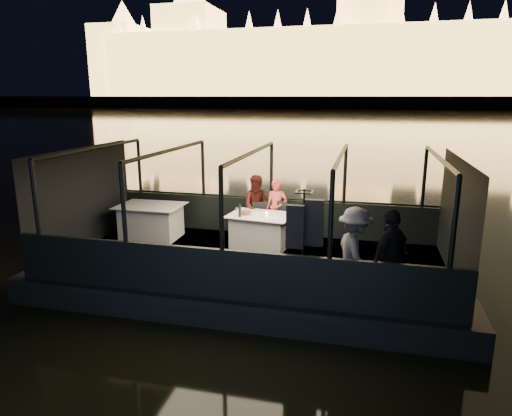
% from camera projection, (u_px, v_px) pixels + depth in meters
% --- Properties ---
extents(river_water, '(500.00, 500.00, 0.00)m').
position_uv_depth(river_water, '(357.00, 118.00, 85.38)').
color(river_water, black).
rests_on(river_water, ground).
extents(boat_hull, '(8.60, 4.40, 1.00)m').
position_uv_depth(boat_hull, '(252.00, 281.00, 9.92)').
color(boat_hull, black).
rests_on(boat_hull, river_water).
extents(boat_deck, '(8.00, 4.00, 0.04)m').
position_uv_depth(boat_deck, '(252.00, 261.00, 9.81)').
color(boat_deck, black).
rests_on(boat_deck, boat_hull).
extents(gunwale_port, '(8.00, 0.08, 0.90)m').
position_uv_depth(gunwale_port, '(271.00, 216.00, 11.58)').
color(gunwale_port, black).
rests_on(gunwale_port, boat_deck).
extents(gunwale_starboard, '(8.00, 0.08, 0.90)m').
position_uv_depth(gunwale_starboard, '(223.00, 274.00, 7.81)').
color(gunwale_starboard, black).
rests_on(gunwale_starboard, boat_deck).
extents(cabin_glass_port, '(8.00, 0.02, 1.40)m').
position_uv_depth(cabin_glass_port, '(271.00, 172.00, 11.31)').
color(cabin_glass_port, '#99B2B2').
rests_on(cabin_glass_port, gunwale_port).
extents(cabin_glass_starboard, '(8.00, 0.02, 1.40)m').
position_uv_depth(cabin_glass_starboard, '(221.00, 209.00, 7.54)').
color(cabin_glass_starboard, '#99B2B2').
rests_on(cabin_glass_starboard, gunwale_starboard).
extents(cabin_roof_glass, '(8.00, 4.00, 0.02)m').
position_uv_depth(cabin_roof_glass, '(251.00, 153.00, 9.26)').
color(cabin_roof_glass, '#99B2B2').
rests_on(cabin_roof_glass, boat_deck).
extents(end_wall_fore, '(0.02, 4.00, 2.30)m').
position_uv_depth(end_wall_fore, '(83.00, 198.00, 10.46)').
color(end_wall_fore, black).
rests_on(end_wall_fore, boat_deck).
extents(end_wall_aft, '(0.02, 4.00, 2.30)m').
position_uv_depth(end_wall_aft, '(456.00, 220.00, 8.60)').
color(end_wall_aft, black).
rests_on(end_wall_aft, boat_deck).
extents(canopy_ribs, '(8.00, 4.00, 2.30)m').
position_uv_depth(canopy_ribs, '(251.00, 208.00, 9.53)').
color(canopy_ribs, black).
rests_on(canopy_ribs, boat_deck).
extents(embankment, '(400.00, 140.00, 6.00)m').
position_uv_depth(embankment, '(366.00, 103.00, 207.76)').
color(embankment, '#423D33').
rests_on(embankment, ground).
extents(parliament_building, '(220.00, 32.00, 60.00)m').
position_uv_depth(parliament_building, '(369.00, 27.00, 168.09)').
color(parliament_building, '#F2D18C').
rests_on(parliament_building, embankment).
extents(dining_table_central, '(1.57, 1.22, 0.77)m').
position_uv_depth(dining_table_central, '(261.00, 231.00, 10.58)').
color(dining_table_central, silver).
rests_on(dining_table_central, boat_deck).
extents(dining_table_aft, '(1.58, 1.16, 0.83)m').
position_uv_depth(dining_table_aft, '(151.00, 223.00, 11.26)').
color(dining_table_aft, white).
rests_on(dining_table_aft, boat_deck).
extents(chair_port_left, '(0.47, 0.47, 0.89)m').
position_uv_depth(chair_port_left, '(259.00, 222.00, 11.06)').
color(chair_port_left, black).
rests_on(chair_port_left, boat_deck).
extents(chair_port_right, '(0.55, 0.55, 0.95)m').
position_uv_depth(chair_port_right, '(277.00, 224.00, 10.92)').
color(chair_port_right, black).
rests_on(chair_port_right, boat_deck).
extents(coat_stand, '(0.55, 0.45, 1.92)m').
position_uv_depth(coat_stand, '(303.00, 247.00, 7.80)').
color(coat_stand, black).
rests_on(coat_stand, boat_deck).
extents(person_woman_coral, '(0.54, 0.36, 1.48)m').
position_uv_depth(person_woman_coral, '(276.00, 209.00, 11.12)').
color(person_woman_coral, '#E65353').
rests_on(person_woman_coral, boat_deck).
extents(person_man_maroon, '(0.85, 0.73, 1.56)m').
position_uv_depth(person_man_maroon, '(258.00, 208.00, 11.23)').
color(person_man_maroon, '#3C1210').
rests_on(person_man_maroon, boat_deck).
extents(passenger_stripe, '(0.94, 1.19, 1.62)m').
position_uv_depth(passenger_stripe, '(355.00, 251.00, 7.76)').
color(passenger_stripe, silver).
rests_on(passenger_stripe, boat_deck).
extents(passenger_dark, '(0.90, 1.04, 1.67)m').
position_uv_depth(passenger_dark, '(390.00, 257.00, 7.47)').
color(passenger_dark, black).
rests_on(passenger_dark, boat_deck).
extents(wine_bottle, '(0.09, 0.09, 0.32)m').
position_uv_depth(wine_bottle, '(240.00, 210.00, 10.27)').
color(wine_bottle, '#13351B').
rests_on(wine_bottle, dining_table_central).
extents(bread_basket, '(0.23, 0.23, 0.09)m').
position_uv_depth(bread_basket, '(246.00, 213.00, 10.50)').
color(bread_basket, brown).
rests_on(bread_basket, dining_table_central).
extents(amber_candle, '(0.07, 0.07, 0.09)m').
position_uv_depth(amber_candle, '(267.00, 214.00, 10.37)').
color(amber_candle, yellow).
rests_on(amber_candle, dining_table_central).
extents(plate_near, '(0.27, 0.27, 0.01)m').
position_uv_depth(plate_near, '(274.00, 219.00, 10.11)').
color(plate_near, white).
rests_on(plate_near, dining_table_central).
extents(plate_far, '(0.27, 0.27, 0.01)m').
position_uv_depth(plate_far, '(249.00, 213.00, 10.66)').
color(plate_far, white).
rests_on(plate_far, dining_table_central).
extents(wine_glass_white, '(0.08, 0.08, 0.19)m').
position_uv_depth(wine_glass_white, '(237.00, 212.00, 10.36)').
color(wine_glass_white, silver).
rests_on(wine_glass_white, dining_table_central).
extents(wine_glass_red, '(0.07, 0.07, 0.20)m').
position_uv_depth(wine_glass_red, '(272.00, 211.00, 10.47)').
color(wine_glass_red, silver).
rests_on(wine_glass_red, dining_table_central).
extents(wine_glass_empty, '(0.08, 0.08, 0.18)m').
position_uv_depth(wine_glass_empty, '(260.00, 214.00, 10.21)').
color(wine_glass_empty, white).
rests_on(wine_glass_empty, dining_table_central).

